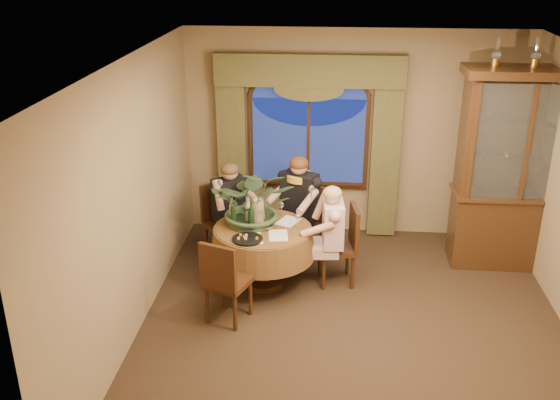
# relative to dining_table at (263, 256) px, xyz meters

# --- Properties ---
(floor) EXTENTS (5.00, 5.00, 0.00)m
(floor) POSITION_rel_dining_table_xyz_m (1.05, -0.86, -0.38)
(floor) COLOR black
(floor) RESTS_ON ground
(wall_back) EXTENTS (4.50, 0.00, 4.50)m
(wall_back) POSITION_rel_dining_table_xyz_m (1.05, 1.64, 1.02)
(wall_back) COLOR #8D7553
(wall_back) RESTS_ON ground
(ceiling) EXTENTS (5.00, 5.00, 0.00)m
(ceiling) POSITION_rel_dining_table_xyz_m (1.05, -0.86, 2.42)
(ceiling) COLOR white
(ceiling) RESTS_ON wall_back
(window) EXTENTS (1.62, 0.10, 1.32)m
(window) POSITION_rel_dining_table_xyz_m (0.45, 1.57, 0.92)
(window) COLOR navy
(window) RESTS_ON wall_back
(arched_transom) EXTENTS (1.60, 0.06, 0.44)m
(arched_transom) POSITION_rel_dining_table_xyz_m (0.45, 1.57, 1.71)
(arched_transom) COLOR navy
(arched_transom) RESTS_ON wall_back
(drapery_left) EXTENTS (0.38, 0.14, 2.32)m
(drapery_left) POSITION_rel_dining_table_xyz_m (-0.58, 1.52, 0.80)
(drapery_left) COLOR #4C4926
(drapery_left) RESTS_ON floor
(drapery_right) EXTENTS (0.38, 0.14, 2.32)m
(drapery_right) POSITION_rel_dining_table_xyz_m (1.48, 1.52, 0.80)
(drapery_right) COLOR #4C4926
(drapery_right) RESTS_ON floor
(swag_valance) EXTENTS (2.45, 0.16, 0.42)m
(swag_valance) POSITION_rel_dining_table_xyz_m (0.45, 1.49, 1.90)
(swag_valance) COLOR #4C4926
(swag_valance) RESTS_ON wall_back
(dining_table) EXTENTS (1.54, 1.54, 0.75)m
(dining_table) POSITION_rel_dining_table_xyz_m (0.00, 0.00, 0.00)
(dining_table) COLOR brown
(dining_table) RESTS_ON floor
(china_cabinet) EXTENTS (1.53, 0.60, 2.48)m
(china_cabinet) POSITION_rel_dining_table_xyz_m (3.01, 0.82, 0.86)
(china_cabinet) COLOR #341D0E
(china_cabinet) RESTS_ON floor
(oil_lamp_left) EXTENTS (0.11, 0.11, 0.34)m
(oil_lamp_left) POSITION_rel_dining_table_xyz_m (2.57, 0.82, 2.27)
(oil_lamp_left) COLOR #A5722D
(oil_lamp_left) RESTS_ON china_cabinet
(oil_lamp_center) EXTENTS (0.11, 0.11, 0.34)m
(oil_lamp_center) POSITION_rel_dining_table_xyz_m (3.01, 0.82, 2.27)
(oil_lamp_center) COLOR #A5722D
(oil_lamp_center) RESTS_ON china_cabinet
(chair_right) EXTENTS (0.48, 0.48, 0.96)m
(chair_right) POSITION_rel_dining_table_xyz_m (0.86, 0.14, 0.10)
(chair_right) COLOR black
(chair_right) RESTS_ON floor
(chair_back_right) EXTENTS (0.58, 0.58, 0.96)m
(chair_back_right) POSITION_rel_dining_table_xyz_m (0.44, 0.67, 0.10)
(chair_back_right) COLOR black
(chair_back_right) RESTS_ON floor
(chair_back) EXTENTS (0.59, 0.59, 0.96)m
(chair_back) POSITION_rel_dining_table_xyz_m (-0.57, 0.66, 0.10)
(chair_back) COLOR black
(chair_back) RESTS_ON floor
(chair_front_left) EXTENTS (0.54, 0.54, 0.96)m
(chair_front_left) POSITION_rel_dining_table_xyz_m (-0.29, -0.76, 0.10)
(chair_front_left) COLOR black
(chair_front_left) RESTS_ON floor
(person_pink) EXTENTS (0.45, 0.48, 1.26)m
(person_pink) POSITION_rel_dining_table_xyz_m (0.81, 0.07, 0.26)
(person_pink) COLOR beige
(person_pink) RESTS_ON floor
(person_back) EXTENTS (0.63, 0.62, 1.31)m
(person_back) POSITION_rel_dining_table_xyz_m (-0.48, 0.64, 0.28)
(person_back) COLOR black
(person_back) RESTS_ON floor
(person_scarf) EXTENTS (0.65, 0.63, 1.38)m
(person_scarf) POSITION_rel_dining_table_xyz_m (0.38, 0.73, 0.32)
(person_scarf) COLOR black
(person_scarf) RESTS_ON floor
(stoneware_vase) EXTENTS (0.17, 0.17, 0.31)m
(stoneware_vase) POSITION_rel_dining_table_xyz_m (-0.06, 0.09, 0.53)
(stoneware_vase) COLOR tan
(stoneware_vase) RESTS_ON dining_table
(centerpiece_plant) EXTENTS (0.94, 1.05, 0.82)m
(centerpiece_plant) POSITION_rel_dining_table_xyz_m (-0.10, 0.13, 0.98)
(centerpiece_plant) COLOR #385233
(centerpiece_plant) RESTS_ON dining_table
(olive_bowl) EXTENTS (0.16, 0.16, 0.05)m
(olive_bowl) POSITION_rel_dining_table_xyz_m (0.05, -0.04, 0.40)
(olive_bowl) COLOR #4E5830
(olive_bowl) RESTS_ON dining_table
(cheese_platter) EXTENTS (0.34, 0.34, 0.02)m
(cheese_platter) POSITION_rel_dining_table_xyz_m (-0.13, -0.34, 0.39)
(cheese_platter) COLOR black
(cheese_platter) RESTS_ON dining_table
(wine_bottle_0) EXTENTS (0.07, 0.07, 0.33)m
(wine_bottle_0) POSITION_rel_dining_table_xyz_m (-0.12, -0.06, 0.54)
(wine_bottle_0) COLOR black
(wine_bottle_0) RESTS_ON dining_table
(wine_bottle_1) EXTENTS (0.07, 0.07, 0.33)m
(wine_bottle_1) POSITION_rel_dining_table_xyz_m (-0.17, 0.06, 0.54)
(wine_bottle_1) COLOR tan
(wine_bottle_1) RESTS_ON dining_table
(wine_bottle_2) EXTENTS (0.07, 0.07, 0.33)m
(wine_bottle_2) POSITION_rel_dining_table_xyz_m (-0.36, 0.06, 0.54)
(wine_bottle_2) COLOR tan
(wine_bottle_2) RESTS_ON dining_table
(wine_bottle_3) EXTENTS (0.07, 0.07, 0.33)m
(wine_bottle_3) POSITION_rel_dining_table_xyz_m (-0.33, -0.04, 0.54)
(wine_bottle_3) COLOR black
(wine_bottle_3) RESTS_ON dining_table
(tasting_paper_0) EXTENTS (0.25, 0.32, 0.00)m
(tasting_paper_0) POSITION_rel_dining_table_xyz_m (0.20, -0.20, 0.38)
(tasting_paper_0) COLOR white
(tasting_paper_0) RESTS_ON dining_table
(tasting_paper_1) EXTENTS (0.32, 0.36, 0.00)m
(tasting_paper_1) POSITION_rel_dining_table_xyz_m (0.28, 0.19, 0.38)
(tasting_paper_1) COLOR white
(tasting_paper_1) RESTS_ON dining_table
(tasting_paper_2) EXTENTS (0.28, 0.34, 0.00)m
(tasting_paper_2) POSITION_rel_dining_table_xyz_m (-0.08, -0.30, 0.38)
(tasting_paper_2) COLOR white
(tasting_paper_2) RESTS_ON dining_table
(wine_glass_person_pink) EXTENTS (0.07, 0.07, 0.18)m
(wine_glass_person_pink) POSITION_rel_dining_table_xyz_m (0.40, 0.03, 0.46)
(wine_glass_person_pink) COLOR silver
(wine_glass_person_pink) RESTS_ON dining_table
(wine_glass_person_back) EXTENTS (0.07, 0.07, 0.18)m
(wine_glass_person_back) POSITION_rel_dining_table_xyz_m (-0.24, 0.32, 0.46)
(wine_glass_person_back) COLOR silver
(wine_glass_person_back) RESTS_ON dining_table
(wine_glass_person_scarf) EXTENTS (0.07, 0.07, 0.18)m
(wine_glass_person_scarf) POSITION_rel_dining_table_xyz_m (0.18, 0.36, 0.46)
(wine_glass_person_scarf) COLOR silver
(wine_glass_person_scarf) RESTS_ON dining_table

